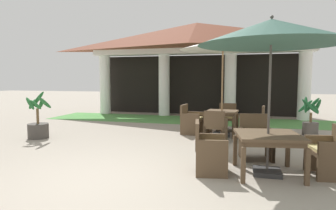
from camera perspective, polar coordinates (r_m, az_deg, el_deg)
ground_plane at (r=4.86m, az=-10.49°, el=-14.61°), size 60.00×60.00×0.00m
background_pavilion at (r=12.81m, az=5.73°, el=11.65°), size 9.89×2.76×4.03m
lawn_strip at (r=11.54m, az=4.59°, el=-2.98°), size 11.69×2.34×0.01m
patio_table_near_foreground at (r=8.45m, az=10.58°, el=-1.82°), size 0.95×0.95×0.72m
patio_umbrella_near_foreground at (r=8.44m, az=10.81°, el=11.61°), size 2.46×2.46×2.84m
patio_chair_near_foreground_north at (r=9.37m, az=11.50°, el=-2.56°), size 0.61×0.59×0.86m
patio_chair_near_foreground_east at (r=8.38m, az=16.72°, el=-3.44°), size 0.63×0.65×0.89m
patio_chair_near_foreground_west at (r=8.68m, az=4.61°, el=-2.97°), size 0.64×0.69×0.87m
patio_chair_near_foreground_south at (r=7.60m, az=9.39°, el=-4.35°), size 0.59×0.55×0.83m
patio_table_mid_left at (r=5.23m, az=19.16°, el=-6.36°), size 1.18×1.18×0.71m
patio_umbrella_mid_left at (r=5.19m, az=19.75°, el=13.24°), size 2.43×2.43×2.68m
patio_chair_mid_left_north at (r=6.23m, az=16.96°, el=-6.43°), size 0.71×0.68×0.90m
patio_chair_mid_left_west at (r=5.14m, az=8.03°, el=-8.68°), size 0.63×0.70×0.90m
patio_chair_mid_left_east at (r=5.59m, az=29.18°, el=-8.18°), size 0.61×0.70×0.86m
potted_palm_left_edge at (r=8.78m, az=-24.29°, el=-3.72°), size 0.61×0.61×1.31m
potted_palm_right_edge at (r=9.38m, az=26.32°, el=-2.96°), size 0.66×0.72×1.14m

